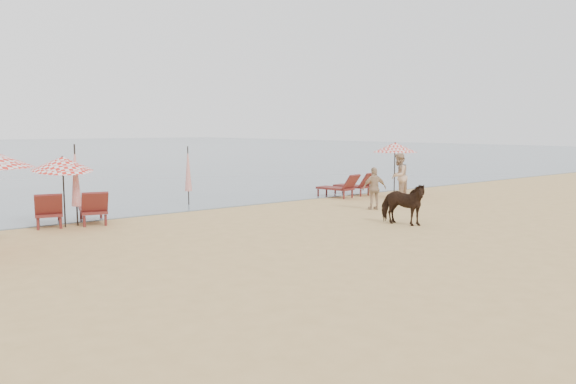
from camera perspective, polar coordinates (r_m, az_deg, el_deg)
name	(u,v)px	position (r m, az deg, el deg)	size (l,w,h in m)	color
ground	(436,266)	(12.15, 14.77, -7.27)	(120.00, 120.00, 0.00)	tan
lounger_cluster_left	(71,209)	(17.66, -21.15, -1.63)	(2.35, 2.29, 0.70)	maroon
lounger_cluster_right	(348,185)	(23.61, 6.14, 0.67)	(2.17, 2.11, 0.67)	maroon
umbrella_open_left_b	(63,164)	(17.30, -21.93, 2.70)	(1.67, 1.70, 2.13)	black
umbrella_open_right	(395,147)	(24.41, 10.82, 4.47)	(1.85, 1.85, 2.26)	black
umbrella_closed_left	(76,176)	(17.45, -20.77, 1.55)	(0.29, 0.29, 2.39)	black
umbrella_closed_right	(188,169)	(21.02, -10.11, 2.30)	(0.27, 0.27, 2.19)	black
cow	(402,204)	(16.89, 11.55, -1.18)	(0.68, 1.50, 1.26)	black
beachgoer_right_a	(399,176)	(23.14, 11.20, 1.61)	(0.90, 0.70, 1.86)	tan
beachgoer_right_b	(374,188)	(19.89, 8.77, 0.36)	(0.88, 0.36, 1.50)	tan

